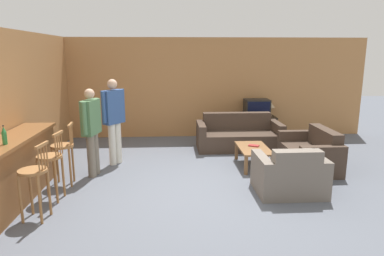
% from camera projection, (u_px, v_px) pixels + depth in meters
% --- Properties ---
extents(ground_plane, '(24.00, 24.00, 0.00)m').
position_uv_depth(ground_plane, '(202.00, 189.00, 5.66)').
color(ground_plane, '#565B66').
extents(wall_back, '(9.40, 0.08, 2.60)m').
position_uv_depth(wall_back, '(189.00, 88.00, 9.03)').
color(wall_back, '#B27A47').
rests_on(wall_back, ground_plane).
extents(wall_left, '(0.08, 8.75, 2.60)m').
position_uv_depth(wall_left, '(29.00, 101.00, 6.53)').
color(wall_left, '#B27A47').
rests_on(wall_left, ground_plane).
extents(bar_counter, '(0.55, 2.33, 0.97)m').
position_uv_depth(bar_counter, '(14.00, 169.00, 5.14)').
color(bar_counter, brown).
rests_on(bar_counter, ground_plane).
extents(bar_chair_near, '(0.41, 0.41, 1.06)m').
position_uv_depth(bar_chair_near, '(34.00, 178.00, 4.52)').
color(bar_chair_near, '#996638').
rests_on(bar_chair_near, ground_plane).
extents(bar_chair_mid, '(0.41, 0.41, 1.06)m').
position_uv_depth(bar_chair_mid, '(51.00, 163.00, 5.14)').
color(bar_chair_mid, '#996638').
rests_on(bar_chair_mid, ground_plane).
extents(bar_chair_far, '(0.41, 0.41, 1.06)m').
position_uv_depth(bar_chair_far, '(63.00, 152.00, 5.74)').
color(bar_chair_far, '#996638').
rests_on(bar_chair_far, ground_plane).
extents(couch_far, '(1.94, 0.89, 0.81)m').
position_uv_depth(couch_far, '(239.00, 136.00, 8.04)').
color(couch_far, '#423328').
rests_on(couch_far, ground_plane).
extents(armchair_near, '(1.05, 0.85, 0.79)m').
position_uv_depth(armchair_near, '(290.00, 176.00, 5.44)').
color(armchair_near, '#70665B').
rests_on(armchair_near, ground_plane).
extents(loveseat_right, '(0.82, 1.40, 0.77)m').
position_uv_depth(loveseat_right, '(311.00, 154.00, 6.67)').
color(loveseat_right, '#423328').
rests_on(loveseat_right, ground_plane).
extents(coffee_table, '(0.57, 1.02, 0.38)m').
position_uv_depth(coffee_table, '(253.00, 150.00, 6.74)').
color(coffee_table, brown).
rests_on(coffee_table, ground_plane).
extents(tv_unit, '(0.99, 0.53, 0.59)m').
position_uv_depth(tv_unit, '(256.00, 127.00, 8.99)').
color(tv_unit, '#2D2319').
rests_on(tv_unit, ground_plane).
extents(tv, '(0.63, 0.46, 0.45)m').
position_uv_depth(tv, '(257.00, 108.00, 8.88)').
color(tv, black).
rests_on(tv, tv_unit).
extents(bottle, '(0.06, 0.06, 0.27)m').
position_uv_depth(bottle, '(4.00, 136.00, 4.67)').
color(bottle, '#2D7F3D').
rests_on(bottle, bar_counter).
extents(book_on_table, '(0.24, 0.20, 0.02)m').
position_uv_depth(book_on_table, '(254.00, 146.00, 6.82)').
color(book_on_table, maroon).
rests_on(book_on_table, coffee_table).
extents(table_lamp, '(0.27, 0.27, 0.42)m').
position_uv_depth(table_lamp, '(270.00, 104.00, 8.89)').
color(table_lamp, brown).
rests_on(table_lamp, tv_unit).
extents(person_by_window, '(0.41, 0.48, 1.71)m').
position_uv_depth(person_by_window, '(114.00, 117.00, 6.76)').
color(person_by_window, silver).
rests_on(person_by_window, ground_plane).
extents(person_by_counter, '(0.28, 0.59, 1.59)m').
position_uv_depth(person_by_counter, '(92.00, 128.00, 6.11)').
color(person_by_counter, '#756B5B').
rests_on(person_by_counter, ground_plane).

